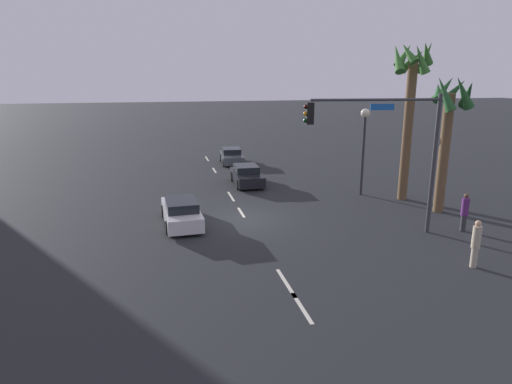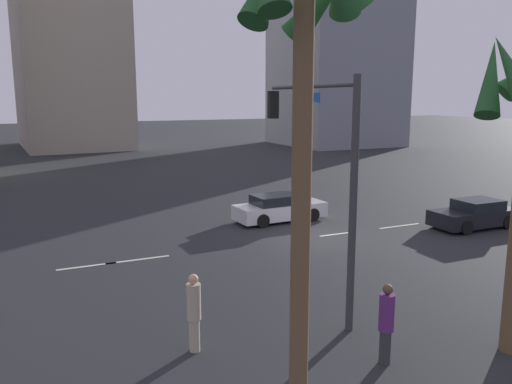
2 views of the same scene
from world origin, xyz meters
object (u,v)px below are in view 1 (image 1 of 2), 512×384
pedestrian_0 (476,242)px  palm_tree_1 (449,117)px  palm_tree_2 (411,89)px  pedestrian_1 (465,211)px  streetlamp (364,134)px  car_1 (181,212)px  car_2 (232,156)px  car_0 (247,176)px  traffic_signal (392,140)px

pedestrian_0 → palm_tree_1: 8.64m
palm_tree_2 → pedestrian_1: bearing=-1.6°
streetlamp → palm_tree_1: 5.28m
car_1 → pedestrian_0: (7.86, 10.95, 0.42)m
car_2 → streetlamp: (12.09, 6.28, 3.25)m
car_0 → palm_tree_1: 13.43m
traffic_signal → pedestrian_1: size_ratio=3.46×
car_2 → palm_tree_1: bearing=28.6°
car_0 → pedestrian_1: (11.74, 8.37, 0.39)m
car_1 → streetlamp: 12.36m
car_1 → car_0: bearing=147.3°
car_1 → traffic_signal: size_ratio=0.70×
car_1 → streetlamp: (-3.37, 11.44, 3.23)m
car_1 → pedestrian_1: 13.91m
streetlamp → pedestrian_0: size_ratio=2.79×
car_2 → palm_tree_2: bearing=31.4°
traffic_signal → car_2: bearing=-167.4°
car_2 → pedestrian_0: 24.03m
pedestrian_1 → palm_tree_2: bearing=178.4°
car_0 → pedestrian_0: bearing=21.2°
car_2 → pedestrian_0: bearing=13.9°
car_0 → palm_tree_2: bearing=55.8°
car_1 → palm_tree_2: palm_tree_2 is taller
traffic_signal → palm_tree_1: palm_tree_1 is taller
car_1 → palm_tree_1: (0.98, 14.11, 4.59)m
traffic_signal → pedestrian_1: 5.24m
pedestrian_1 → palm_tree_2: palm_tree_2 is taller
pedestrian_1 → car_2: bearing=-157.4°
pedestrian_0 → pedestrian_1: pedestrian_0 is taller
traffic_signal → pedestrian_1: bearing=82.8°
car_1 → traffic_signal: bearing=69.2°
car_0 → pedestrian_1: size_ratio=2.16×
car_0 → car_2: (-7.79, 0.24, -0.01)m
car_0 → pedestrian_1: bearing=35.5°
car_1 → car_2: size_ratio=1.12×
car_1 → pedestrian_0: 13.48m
car_1 → palm_tree_1: bearing=86.0°
streetlamp → car_0: bearing=-123.4°
car_0 → car_1: (7.67, -4.92, 0.00)m
traffic_signal → palm_tree_2: bearing=143.5°
streetlamp → palm_tree_2: (1.50, 2.02, 2.71)m
palm_tree_2 → streetlamp: bearing=-126.6°
car_0 → palm_tree_1: size_ratio=0.55×
streetlamp → palm_tree_1: palm_tree_1 is taller
pedestrian_1 → palm_tree_2: size_ratio=0.20×
palm_tree_2 → car_1: bearing=-82.1°
streetlamp → palm_tree_1: bearing=31.5°
car_2 → car_0: bearing=-1.8°
car_0 → car_1: bearing=-32.7°
palm_tree_2 → palm_tree_1: bearing=12.8°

